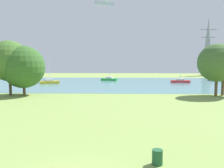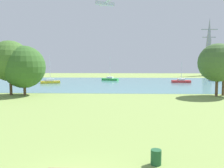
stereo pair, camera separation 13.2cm
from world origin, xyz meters
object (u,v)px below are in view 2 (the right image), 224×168
at_px(sailboat_green, 110,79).
at_px(sailboat_yellow, 50,82).
at_px(tree_east_near, 24,67).
at_px(tree_east_far, 224,65).
at_px(light_aircraft, 105,3).
at_px(litter_bin, 156,157).
at_px(tree_west_near, 218,63).
at_px(tree_west_far, 10,61).
at_px(sailboat_red, 181,81).
at_px(electricity_pylon, 209,47).
at_px(sailboat_gray, 218,79).

bearing_deg(sailboat_green, sailboat_yellow, -145.99).
distance_m(tree_east_near, tree_east_far, 32.15).
bearing_deg(tree_east_near, light_aircraft, 75.42).
distance_m(litter_bin, tree_west_near, 28.67).
bearing_deg(tree_west_far, tree_east_near, 2.34).
xyz_separation_m(sailboat_yellow, tree_east_near, (2.18, -20.62, 4.13)).
height_order(sailboat_red, tree_east_far, tree_east_far).
relative_size(tree_east_near, tree_east_far, 1.08).
relative_size(sailboat_yellow, electricity_pylon, 0.31).
distance_m(sailboat_yellow, tree_east_far, 39.86).
height_order(litter_bin, sailboat_red, sailboat_red).
relative_size(litter_bin, tree_west_near, 0.10).
xyz_separation_m(litter_bin, tree_west_near, (13.23, 24.97, 4.88)).
bearing_deg(electricity_pylon, sailboat_gray, -104.46).
bearing_deg(sailboat_green, electricity_pylon, 34.14).
bearing_deg(tree_east_near, electricity_pylon, 48.22).
bearing_deg(light_aircraft, tree_east_near, -104.58).
xyz_separation_m(litter_bin, sailboat_green, (-5.06, 55.40, 0.06)).
xyz_separation_m(sailboat_red, tree_west_far, (-33.66, -24.21, 5.11)).
xyz_separation_m(tree_east_far, electricity_pylon, (17.83, 55.08, 6.30)).
distance_m(litter_bin, light_aircraft, 69.31).
bearing_deg(tree_east_far, sailboat_yellow, 150.05).
distance_m(litter_bin, sailboat_gray, 60.89).
height_order(tree_west_far, tree_east_far, tree_west_far).
bearing_deg(sailboat_yellow, light_aircraft, 56.82).
distance_m(sailboat_green, tree_east_near, 33.22).
height_order(litter_bin, light_aircraft, light_aircraft).
bearing_deg(litter_bin, tree_west_far, 128.55).
bearing_deg(tree_west_far, light_aircraft, 72.48).
bearing_deg(tree_west_near, tree_east_far, 29.42).
bearing_deg(electricity_pylon, tree_west_far, -132.98).
height_order(sailboat_yellow, tree_west_far, tree_west_far).
distance_m(litter_bin, sailboat_green, 55.63).
xyz_separation_m(tree_east_near, tree_east_far, (32.14, 0.85, 0.37)).
bearing_deg(tree_east_far, tree_west_far, -178.43).
bearing_deg(tree_west_far, sailboat_yellow, 89.84).
height_order(tree_east_far, light_aircraft, light_aircraft).
relative_size(litter_bin, sailboat_red, 0.15).
xyz_separation_m(electricity_pylon, light_aircraft, (-39.61, -16.15, 13.00)).
bearing_deg(sailboat_gray, litter_bin, -115.08).
bearing_deg(sailboat_red, tree_east_near, -142.50).
distance_m(sailboat_green, light_aircraft, 25.63).
distance_m(sailboat_green, sailboat_red, 20.00).
height_order(sailboat_gray, electricity_pylon, electricity_pylon).
height_order(sailboat_yellow, tree_east_near, tree_east_near).
xyz_separation_m(sailboat_green, light_aircraft, (-2.12, 9.27, 23.80)).
height_order(tree_east_near, tree_west_near, tree_west_near).
xyz_separation_m(tree_west_near, electricity_pylon, (19.21, 55.86, 5.99)).
height_order(litter_bin, sailboat_green, sailboat_green).
bearing_deg(tree_east_near, sailboat_red, 37.50).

